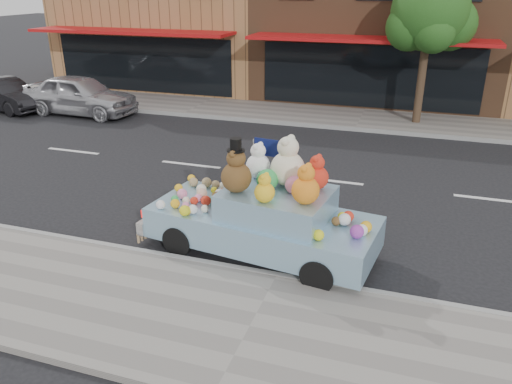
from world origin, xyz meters
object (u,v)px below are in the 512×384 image
at_px(car_dark, 5,95).
at_px(car_silver, 80,95).
at_px(art_car, 264,214).
at_px(street_tree, 430,19).

bearing_deg(car_dark, car_silver, -69.75).
bearing_deg(art_car, car_silver, 148.55).
relative_size(car_silver, art_car, 0.97).
bearing_deg(car_dark, art_car, -106.57).
bearing_deg(car_silver, art_car, -126.92).
xyz_separation_m(car_silver, car_dark, (-3.31, -0.38, -0.14)).
relative_size(car_silver, car_dark, 1.17).
height_order(street_tree, car_silver, street_tree).
bearing_deg(art_car, street_tree, 84.28).
relative_size(street_tree, car_silver, 1.15).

